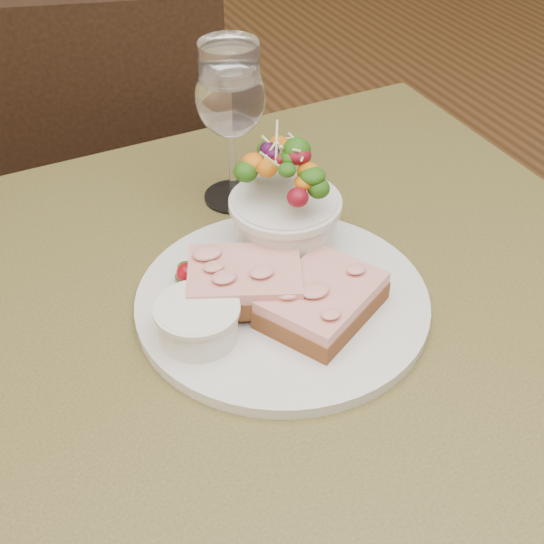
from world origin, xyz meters
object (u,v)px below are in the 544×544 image
salad_bowl (285,201)px  wine_glass (231,102)px  dinner_plate (282,301)px  sandwich_front (322,300)px  sandwich_back (245,281)px  ramekin (198,320)px  chair_far (119,278)px  cafe_table (286,404)px

salad_bowl → wine_glass: (-0.00, 0.13, 0.05)m
dinner_plate → salad_bowl: 0.10m
dinner_plate → sandwich_front: 0.05m
sandwich_front → sandwich_back: 0.08m
ramekin → salad_bowl: bearing=32.4°
sandwich_front → salad_bowl: salad_bowl is taller
sandwich_back → ramekin: sandwich_back is taller
dinner_plate → wine_glass: (0.04, 0.19, 0.12)m
chair_far → dinner_plate: size_ratio=3.16×
cafe_table → ramekin: bearing=165.5°
cafe_table → sandwich_front: sandwich_front is taller
sandwich_back → chair_far: bearing=112.6°
cafe_table → sandwich_front: size_ratio=5.81×
salad_bowl → wine_glass: size_ratio=0.73×
sandwich_back → wine_glass: (0.07, 0.18, 0.09)m
wine_glass → chair_far: bearing=96.2°
sandwich_front → wine_glass: 0.25m
cafe_table → sandwich_front: bearing=-2.1°
sandwich_back → cafe_table: bearing=-42.0°
sandwich_back → dinner_plate: bearing=3.4°
ramekin → salad_bowl: (0.13, 0.08, 0.04)m
chair_far → sandwich_front: (0.04, -0.71, 0.48)m
chair_far → salad_bowl: (0.05, -0.60, 0.53)m
chair_far → sandwich_back: 0.82m
cafe_table → sandwich_back: (-0.02, 0.05, 0.14)m
cafe_table → sandwich_back: 0.15m
cafe_table → sandwich_back: size_ratio=6.10×
cafe_table → chair_far: size_ratio=0.89×
ramekin → chair_far: bearing=83.6°
chair_far → wine_glass: 0.75m
sandwich_back → salad_bowl: 0.10m
sandwich_back → ramekin: (-0.06, -0.03, -0.00)m
dinner_plate → ramekin: 0.10m
dinner_plate → wine_glass: 0.23m
chair_far → sandwich_back: size_ratio=6.86×
sandwich_back → salad_bowl: salad_bowl is taller
sandwich_front → sandwich_back: sandwich_back is taller
chair_far → sandwich_front: size_ratio=6.54×
wine_glass → sandwich_back: bearing=-110.8°
ramekin → salad_bowl: 0.16m
ramekin → dinner_plate: bearing=8.9°
cafe_table → sandwich_front: 0.13m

